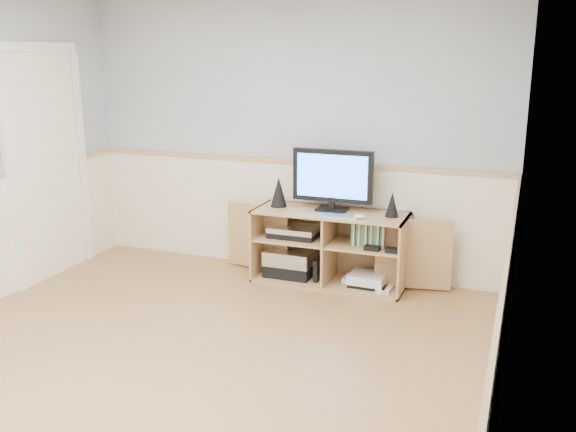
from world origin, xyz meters
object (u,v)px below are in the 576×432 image
object	(u,v)px
monitor	(333,178)
keyboard	(339,216)
media_cabinet	(332,245)
game_consoles	(367,280)

from	to	relation	value
monitor	keyboard	distance (m)	0.36
media_cabinet	monitor	world-z (taller)	monitor
game_consoles	keyboard	bearing A→B (deg)	-150.65
keyboard	game_consoles	world-z (taller)	keyboard
media_cabinet	keyboard	xyz separation A→B (m)	(0.12, -0.20, 0.32)
media_cabinet	game_consoles	distance (m)	0.44
media_cabinet	keyboard	size ratio (longest dim) A/B	6.41
game_consoles	monitor	bearing A→B (deg)	169.99
keyboard	game_consoles	xyz separation A→B (m)	(0.23, 0.13, -0.59)
keyboard	media_cabinet	bearing A→B (deg)	119.55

